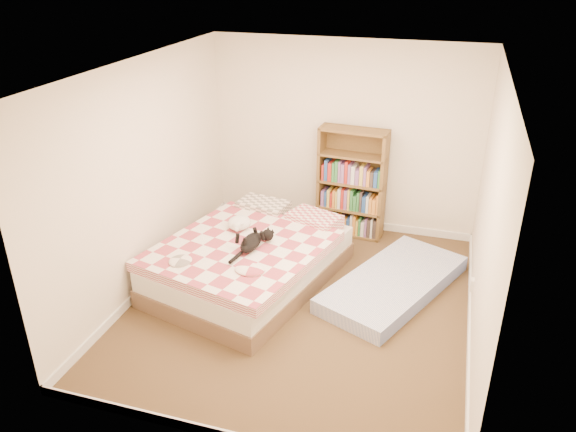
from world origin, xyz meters
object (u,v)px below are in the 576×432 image
(bed, at_px, (251,258))
(bookshelf, at_px, (351,195))
(floor_mattress, at_px, (393,284))
(black_cat, at_px, (252,241))
(white_dog, at_px, (240,223))

(bed, bearing_deg, bookshelf, 74.97)
(floor_mattress, bearing_deg, black_cat, -140.81)
(floor_mattress, height_order, white_dog, white_dog)
(bed, distance_m, white_dog, 0.43)
(floor_mattress, distance_m, white_dog, 1.87)
(bed, bearing_deg, black_cat, -49.79)
(white_dog, bearing_deg, bookshelf, 83.14)
(bookshelf, height_order, floor_mattress, bookshelf)
(floor_mattress, xyz_separation_m, white_dog, (-1.80, -0.05, 0.52))
(black_cat, bearing_deg, floor_mattress, 48.29)
(bed, height_order, bookshelf, bookshelf)
(bed, height_order, floor_mattress, bed)
(bed, relative_size, bookshelf, 1.75)
(bookshelf, relative_size, black_cat, 2.03)
(bed, xyz_separation_m, black_cat, (0.09, -0.18, 0.33))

